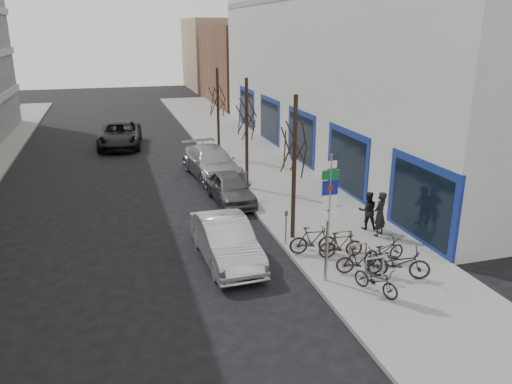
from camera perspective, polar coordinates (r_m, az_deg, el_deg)
ground at (r=15.36m, az=-0.49°, el=-11.71°), size 120.00×120.00×0.00m
sidewalk_east at (r=25.38m, az=3.11°, el=0.74°), size 5.00×70.00×0.15m
commercial_building at (r=35.54m, az=19.70°, el=12.82°), size 20.00×32.00×10.00m
brick_building_far at (r=55.50m, az=1.16°, el=14.33°), size 12.00×14.00×8.00m
tan_building_far at (r=70.02m, az=-2.25°, el=15.51°), size 13.00×12.00×9.00m
highway_sign_pole at (r=15.08m, az=8.31°, el=-2.18°), size 0.55×0.10×4.20m
bike_rack at (r=16.85m, az=11.55°, el=-6.75°), size 0.66×2.26×0.83m
tree_near at (r=17.83m, az=4.48°, el=6.62°), size 1.80×1.80×5.50m
tree_mid at (r=23.92m, az=-1.09°, el=9.60°), size 1.80×1.80×5.50m
tree_far at (r=30.19m, az=-4.41°, el=11.32°), size 1.80×1.80×5.50m
meter_front at (r=18.14m, az=3.46°, el=-3.68°), size 0.10×0.08×1.27m
meter_mid at (r=23.09m, az=-1.13°, el=1.18°), size 0.10×0.08×1.27m
meter_back at (r=28.25m, az=-4.08°, el=4.29°), size 0.10×0.08×1.27m
bike_near_left at (r=15.38m, az=13.58°, el=-9.56°), size 1.07×1.61×0.95m
bike_near_right at (r=16.39m, az=11.76°, el=-7.68°), size 1.58×0.91×0.92m
bike_mid_curb at (r=17.32m, az=14.42°, el=-6.28°), size 1.71×0.78×1.01m
bike_mid_inner at (r=17.52m, az=6.54°, el=-5.48°), size 1.75×0.80×1.02m
bike_far_curb at (r=16.40m, az=16.05°, el=-7.52°), size 1.99×1.36×1.18m
bike_far_inner at (r=17.39m, az=9.68°, el=-5.94°), size 1.62×0.66×0.96m
parked_car_front at (r=17.16m, az=-3.45°, el=-5.57°), size 1.79×4.64×1.51m
parked_car_mid at (r=22.95m, az=-2.93°, el=0.46°), size 1.79×4.14×1.39m
parked_car_back at (r=27.05m, az=-5.10°, el=3.39°), size 2.79×5.73×1.60m
lane_car at (r=35.34m, az=-15.28°, el=6.33°), size 3.25×6.10×1.63m
pedestrian_near at (r=19.36m, az=13.96°, el=-2.45°), size 0.76×0.69×1.73m
pedestrian_far at (r=19.95m, az=12.65°, el=-2.03°), size 0.65×0.52×1.54m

